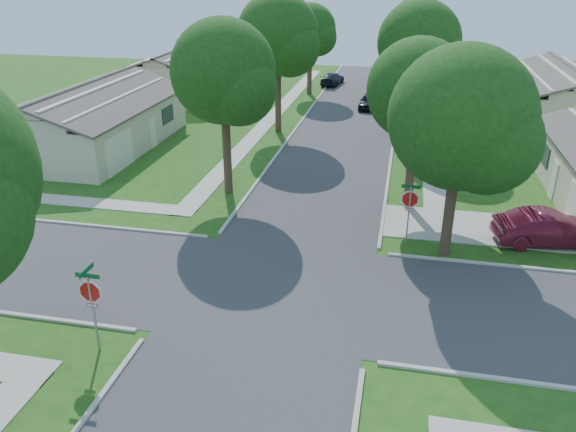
% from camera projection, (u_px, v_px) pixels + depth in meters
% --- Properties ---
extents(ground, '(100.00, 100.00, 0.00)m').
position_uv_depth(ground, '(277.00, 289.00, 21.17)').
color(ground, '#1D4E15').
rests_on(ground, ground).
extents(road_ns, '(7.00, 100.00, 0.02)m').
position_uv_depth(road_ns, '(277.00, 289.00, 21.17)').
color(road_ns, '#333335').
rests_on(road_ns, ground).
extents(sidewalk_ne, '(1.20, 40.00, 0.04)m').
position_uv_depth(sidewalk_ne, '(429.00, 122.00, 43.17)').
color(sidewalk_ne, '#9E9B91').
rests_on(sidewalk_ne, ground).
extents(sidewalk_nw, '(1.20, 40.00, 0.04)m').
position_uv_depth(sidewalk_nw, '(275.00, 114.00, 45.46)').
color(sidewalk_nw, '#9E9B91').
rests_on(sidewalk_nw, ground).
extents(driveway, '(8.80, 3.60, 0.05)m').
position_uv_depth(driveway, '(477.00, 227.00, 26.00)').
color(driveway, '#9E9B91').
rests_on(driveway, ground).
extents(stop_sign_sw, '(1.05, 0.80, 2.98)m').
position_uv_depth(stop_sign_sw, '(91.00, 295.00, 17.02)').
color(stop_sign_sw, gray).
rests_on(stop_sign_sw, ground).
extents(stop_sign_ne, '(1.05, 0.80, 2.98)m').
position_uv_depth(stop_sign_ne, '(410.00, 202.00, 23.63)').
color(stop_sign_ne, gray).
rests_on(stop_sign_ne, ground).
extents(tree_e_near, '(4.97, 4.80, 8.28)m').
position_uv_depth(tree_e_near, '(419.00, 95.00, 25.96)').
color(tree_e_near, '#38281C').
rests_on(tree_e_near, ground).
extents(tree_e_mid, '(5.59, 5.40, 9.21)m').
position_uv_depth(tree_e_mid, '(420.00, 46.00, 36.40)').
color(tree_e_mid, '#38281C').
rests_on(tree_e_mid, ground).
extents(tree_e_far, '(5.17, 5.00, 8.72)m').
position_uv_depth(tree_e_far, '(419.00, 29.00, 48.09)').
color(tree_e_far, '#38281C').
rests_on(tree_e_far, ground).
extents(tree_w_near, '(5.38, 5.20, 8.97)m').
position_uv_depth(tree_w_near, '(225.00, 77.00, 27.53)').
color(tree_w_near, '#38281C').
rests_on(tree_w_near, ground).
extents(tree_w_mid, '(5.80, 5.60, 9.56)m').
position_uv_depth(tree_w_mid, '(279.00, 39.00, 38.07)').
color(tree_w_mid, '#38281C').
rests_on(tree_w_mid, ground).
extents(tree_w_far, '(4.76, 4.60, 8.04)m').
position_uv_depth(tree_w_far, '(311.00, 32.00, 50.05)').
color(tree_w_far, '#38281C').
rests_on(tree_w_far, ground).
extents(tree_ne_corner, '(5.80, 5.60, 8.66)m').
position_uv_depth(tree_ne_corner, '(462.00, 125.00, 21.41)').
color(tree_ne_corner, '#38281C').
rests_on(tree_ne_corner, ground).
extents(house_ne_far, '(8.42, 13.60, 4.23)m').
position_uv_depth(house_ne_far, '(562.00, 100.00, 43.37)').
color(house_ne_far, '#C2B199').
rests_on(house_ne_far, ground).
extents(house_nw_near, '(8.42, 13.60, 4.23)m').
position_uv_depth(house_nw_near, '(91.00, 124.00, 36.90)').
color(house_nw_near, '#C2B199').
rests_on(house_nw_near, ground).
extents(house_nw_far, '(8.42, 13.60, 4.23)m').
position_uv_depth(house_nw_far, '(186.00, 77.00, 52.04)').
color(house_nw_far, '#C2B199').
rests_on(house_nw_far, ground).
extents(car_driveway, '(4.78, 2.40, 1.50)m').
position_uv_depth(car_driveway, '(549.00, 228.00, 24.23)').
color(car_driveway, '#541123').
rests_on(car_driveway, ground).
extents(car_curb_east, '(1.73, 3.79, 1.26)m').
position_uv_depth(car_curb_east, '(369.00, 101.00, 46.91)').
color(car_curb_east, black).
rests_on(car_curb_east, ground).
extents(car_curb_west, '(2.16, 4.26, 1.19)m').
position_uv_depth(car_curb_west, '(332.00, 79.00, 56.03)').
color(car_curb_west, black).
rests_on(car_curb_west, ground).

